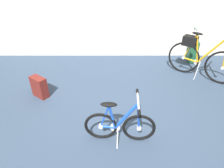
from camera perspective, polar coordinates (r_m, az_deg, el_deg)
The scene contains 6 objects.
ground_plane at distance 3.19m, azimuth -1.24°, elevation -10.06°, with size 8.08×8.08×0.00m, color #2D3D51.
back_wall at distance 5.03m, azimuth -0.88°, elevation 22.40°, with size 8.08×0.10×2.61m, color silver.
folding_bike_foreground at distance 2.69m, azimuth 2.21°, elevation -11.83°, with size 0.98×0.53×0.70m.
display_bike_left at distance 4.52m, azimuth 24.37°, elevation 7.30°, with size 1.21×0.97×1.04m.
rolling_suitcase at distance 5.32m, azimuth 22.54°, elevation 9.08°, with size 0.23×0.38×0.83m.
backpack_on_floor at distance 3.82m, azimuth -20.58°, elevation -0.86°, with size 0.34×0.31×0.40m.
Camera 1 is at (0.06, -2.38, 2.13)m, focal length 31.10 mm.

